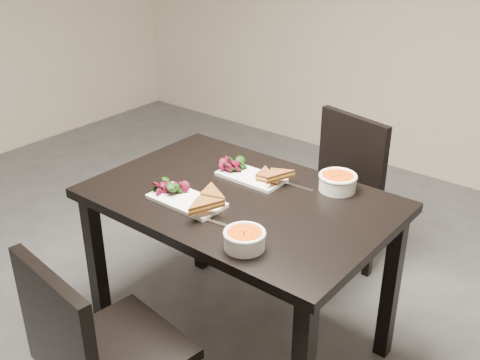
{
  "coord_description": "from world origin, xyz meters",
  "views": [
    {
      "loc": [
        1.61,
        -1.3,
        1.81
      ],
      "look_at": [
        0.34,
        0.28,
        0.82
      ],
      "focal_mm": 42.68,
      "sensor_mm": 36.0,
      "label": 1
    }
  ],
  "objects_px": {
    "chair_near": "(95,352)",
    "soup_bowl_near": "(244,238)",
    "soup_bowl_far": "(338,181)",
    "plate_far": "(251,177)",
    "plate_near": "(187,201)",
    "chair_far": "(335,188)",
    "table": "(240,217)"
  },
  "relations": [
    {
      "from": "table",
      "to": "soup_bowl_near",
      "type": "relative_size",
      "value": 8.22
    },
    {
      "from": "soup_bowl_near",
      "to": "plate_far",
      "type": "distance_m",
      "value": 0.54
    },
    {
      "from": "plate_near",
      "to": "soup_bowl_near",
      "type": "distance_m",
      "value": 0.4
    },
    {
      "from": "chair_near",
      "to": "soup_bowl_far",
      "type": "bearing_deg",
      "value": 82.29
    },
    {
      "from": "chair_near",
      "to": "chair_far",
      "type": "relative_size",
      "value": 1.0
    },
    {
      "from": "plate_far",
      "to": "soup_bowl_far",
      "type": "relative_size",
      "value": 1.83
    },
    {
      "from": "soup_bowl_near",
      "to": "plate_far",
      "type": "height_order",
      "value": "soup_bowl_near"
    },
    {
      "from": "chair_far",
      "to": "plate_near",
      "type": "height_order",
      "value": "chair_far"
    },
    {
      "from": "soup_bowl_far",
      "to": "plate_near",
      "type": "bearing_deg",
      "value": -131.11
    },
    {
      "from": "table",
      "to": "plate_far",
      "type": "xyz_separation_m",
      "value": [
        -0.06,
        0.15,
        0.11
      ]
    },
    {
      "from": "chair_near",
      "to": "soup_bowl_near",
      "type": "xyz_separation_m",
      "value": [
        0.25,
        0.47,
        0.3
      ]
    },
    {
      "from": "soup_bowl_near",
      "to": "soup_bowl_far",
      "type": "relative_size",
      "value": 0.93
    },
    {
      "from": "plate_far",
      "to": "soup_bowl_far",
      "type": "height_order",
      "value": "soup_bowl_far"
    },
    {
      "from": "soup_bowl_near",
      "to": "table",
      "type": "bearing_deg",
      "value": 130.94
    },
    {
      "from": "chair_far",
      "to": "soup_bowl_far",
      "type": "xyz_separation_m",
      "value": [
        0.27,
        -0.48,
        0.31
      ]
    },
    {
      "from": "soup_bowl_far",
      "to": "soup_bowl_near",
      "type": "bearing_deg",
      "value": -92.69
    },
    {
      "from": "chair_far",
      "to": "soup_bowl_far",
      "type": "height_order",
      "value": "chair_far"
    },
    {
      "from": "table",
      "to": "plate_far",
      "type": "bearing_deg",
      "value": 112.12
    },
    {
      "from": "chair_near",
      "to": "chair_far",
      "type": "xyz_separation_m",
      "value": [
        0.01,
        1.53,
        0.0
      ]
    },
    {
      "from": "chair_near",
      "to": "chair_far",
      "type": "height_order",
      "value": "same"
    },
    {
      "from": "chair_far",
      "to": "soup_bowl_near",
      "type": "xyz_separation_m",
      "value": [
        0.24,
        -1.06,
        0.3
      ]
    },
    {
      "from": "chair_near",
      "to": "plate_near",
      "type": "xyz_separation_m",
      "value": [
        -0.13,
        0.59,
        0.27
      ]
    },
    {
      "from": "table",
      "to": "chair_near",
      "type": "distance_m",
      "value": 0.78
    },
    {
      "from": "chair_near",
      "to": "chair_far",
      "type": "distance_m",
      "value": 1.53
    },
    {
      "from": "chair_far",
      "to": "plate_far",
      "type": "relative_size",
      "value": 2.95
    },
    {
      "from": "plate_near",
      "to": "plate_far",
      "type": "bearing_deg",
      "value": 78.8
    },
    {
      "from": "plate_near",
      "to": "soup_bowl_far",
      "type": "bearing_deg",
      "value": 48.89
    },
    {
      "from": "table",
      "to": "soup_bowl_far",
      "type": "distance_m",
      "value": 0.42
    },
    {
      "from": "chair_near",
      "to": "soup_bowl_far",
      "type": "xyz_separation_m",
      "value": [
        0.28,
        1.05,
        0.31
      ]
    },
    {
      "from": "table",
      "to": "plate_near",
      "type": "bearing_deg",
      "value": -125.92
    },
    {
      "from": "table",
      "to": "chair_near",
      "type": "xyz_separation_m",
      "value": [
        0.0,
        -0.76,
        -0.17
      ]
    },
    {
      "from": "chair_far",
      "to": "soup_bowl_near",
      "type": "distance_m",
      "value": 1.13
    }
  ]
}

